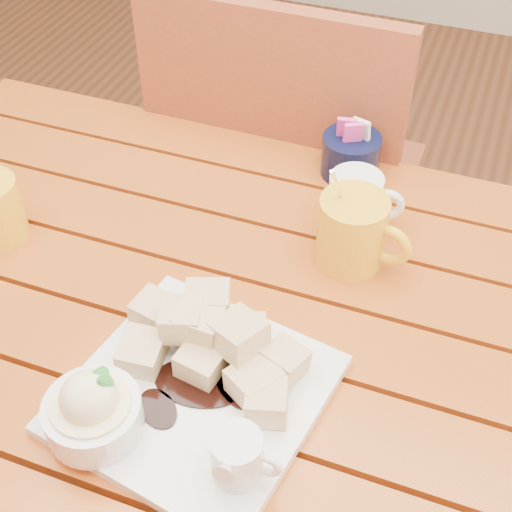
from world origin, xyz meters
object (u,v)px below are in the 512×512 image
at_px(coffee_mug_right, 354,231).
at_px(chair_far, 287,185).
at_px(dessert_plate, 177,385).
at_px(table, 217,355).

distance_m(coffee_mug_right, chair_far, 0.50).
bearing_deg(dessert_plate, table, 98.29).
height_order(coffee_mug_right, chair_far, chair_far).
relative_size(dessert_plate, coffee_mug_right, 2.00).
bearing_deg(chair_far, coffee_mug_right, 120.06).
bearing_deg(table, dessert_plate, -81.71).
distance_m(dessert_plate, chair_far, 0.72).
bearing_deg(coffee_mug_right, chair_far, 130.12).
relative_size(dessert_plate, chair_far, 0.32).
distance_m(table, coffee_mug_right, 0.26).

